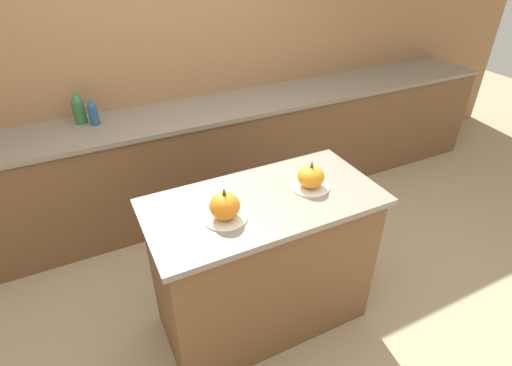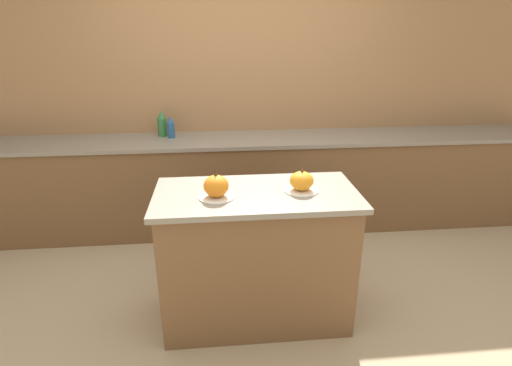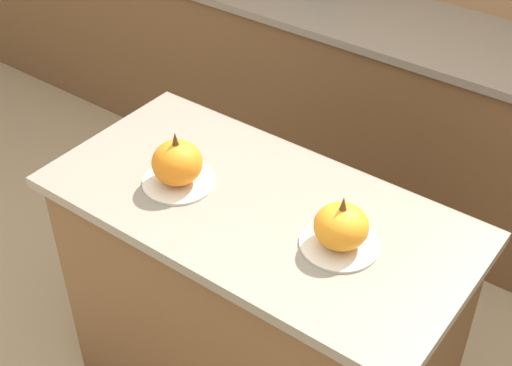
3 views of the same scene
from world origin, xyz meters
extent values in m
cube|color=brown|center=(0.00, 0.00, 0.45)|extent=(1.21, 0.57, 0.90)
cube|color=gray|center=(0.00, 0.00, 0.92)|extent=(1.27, 0.63, 0.03)
cube|color=brown|center=(0.00, 1.36, 0.44)|extent=(6.00, 0.56, 0.88)
cube|color=gray|center=(0.00, 1.36, 0.90)|extent=(6.00, 0.60, 0.03)
cylinder|color=silver|center=(-0.25, -0.06, 0.94)|extent=(0.22, 0.22, 0.01)
ellipsoid|color=orange|center=(-0.25, -0.06, 1.01)|extent=(0.15, 0.15, 0.13)
cone|color=#4C2D14|center=(-0.25, -0.06, 1.09)|extent=(0.02, 0.02, 0.04)
cylinder|color=silver|center=(0.28, -0.01, 0.94)|extent=(0.22, 0.22, 0.01)
ellipsoid|color=orange|center=(0.28, -0.01, 1.00)|extent=(0.15, 0.15, 0.12)
cone|color=brown|center=(0.28, -0.01, 1.08)|extent=(0.02, 0.02, 0.04)
camera|label=1|loc=(-0.81, -1.53, 2.15)|focal=28.00mm
camera|label=2|loc=(-0.22, -2.27, 1.89)|focal=28.00mm
camera|label=3|loc=(0.94, -1.27, 2.24)|focal=50.00mm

